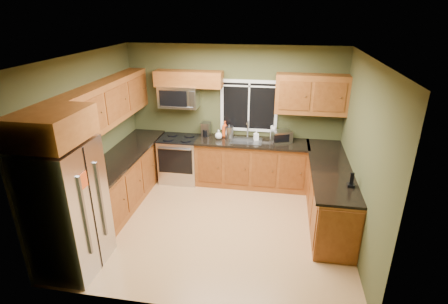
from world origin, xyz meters
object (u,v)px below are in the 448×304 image
(coffee_maker, at_px, (206,130))
(kettle, at_px, (229,132))
(refrigerator, at_px, (68,209))
(range, at_px, (180,159))
(soap_bottle_a, at_px, (225,129))
(soap_bottle_c, at_px, (219,134))
(soap_bottle_b, at_px, (256,135))
(toaster_oven, at_px, (282,136))
(cordless_phone, at_px, (351,183))
(microwave, at_px, (179,96))
(paper_towel_roll, at_px, (273,132))

(coffee_maker, xyz_separation_m, kettle, (0.48, -0.08, 0.01))
(refrigerator, bearing_deg, kettle, 59.41)
(range, bearing_deg, soap_bottle_a, 10.61)
(soap_bottle_a, relative_size, soap_bottle_c, 1.75)
(soap_bottle_a, xyz_separation_m, soap_bottle_b, (0.63, -0.09, -0.06))
(toaster_oven, distance_m, coffee_maker, 1.50)
(soap_bottle_c, relative_size, cordless_phone, 0.82)
(microwave, relative_size, soap_bottle_c, 4.15)
(kettle, relative_size, paper_towel_roll, 1.02)
(paper_towel_roll, bearing_deg, coffee_maker, -178.27)
(coffee_maker, distance_m, soap_bottle_b, 1.02)
(refrigerator, height_order, toaster_oven, refrigerator)
(paper_towel_roll, relative_size, soap_bottle_c, 1.58)
(range, xyz_separation_m, soap_bottle_c, (0.80, 0.03, 0.56))
(soap_bottle_b, bearing_deg, microwave, 177.90)
(refrigerator, xyz_separation_m, coffee_maker, (1.21, 2.94, 0.17))
(toaster_oven, bearing_deg, soap_bottle_a, 175.32)
(refrigerator, xyz_separation_m, cordless_phone, (3.72, 1.17, 0.11))
(coffee_maker, relative_size, cordless_phone, 1.23)
(refrigerator, xyz_separation_m, toaster_oven, (2.71, 2.85, 0.15))
(microwave, height_order, coffee_maker, microwave)
(coffee_maker, relative_size, soap_bottle_c, 1.50)
(soap_bottle_a, height_order, soap_bottle_c, soap_bottle_a)
(soap_bottle_a, height_order, cordless_phone, soap_bottle_a)
(microwave, bearing_deg, toaster_oven, -1.68)
(kettle, bearing_deg, microwave, 177.20)
(toaster_oven, height_order, paper_towel_roll, paper_towel_roll)
(soap_bottle_b, bearing_deg, coffee_maker, 174.91)
(kettle, relative_size, soap_bottle_c, 1.62)
(range, bearing_deg, cordless_phone, -27.87)
(range, relative_size, coffee_maker, 3.42)
(refrigerator, distance_m, soap_bottle_b, 3.61)
(refrigerator, relative_size, microwave, 2.37)
(soap_bottle_a, distance_m, cordless_phone, 2.77)
(soap_bottle_a, distance_m, soap_bottle_c, 0.18)
(soap_bottle_a, bearing_deg, cordless_phone, -39.74)
(cordless_phone, bearing_deg, coffee_maker, 144.81)
(paper_towel_roll, bearing_deg, soap_bottle_b, -157.86)
(soap_bottle_a, bearing_deg, microwave, -177.94)
(soap_bottle_b, bearing_deg, soap_bottle_c, -176.12)
(range, xyz_separation_m, soap_bottle_b, (1.53, 0.08, 0.57))
(kettle, xyz_separation_m, cordless_phone, (2.03, -1.69, -0.07))
(cordless_phone, bearing_deg, soap_bottle_b, 131.72)
(refrigerator, bearing_deg, soap_bottle_b, 52.09)
(toaster_oven, height_order, kettle, kettle)
(toaster_oven, bearing_deg, soap_bottle_c, -177.81)
(coffee_maker, xyz_separation_m, soap_bottle_b, (1.01, -0.09, -0.03))
(soap_bottle_c, bearing_deg, range, -177.82)
(toaster_oven, height_order, soap_bottle_b, toaster_oven)
(coffee_maker, relative_size, kettle, 0.93)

